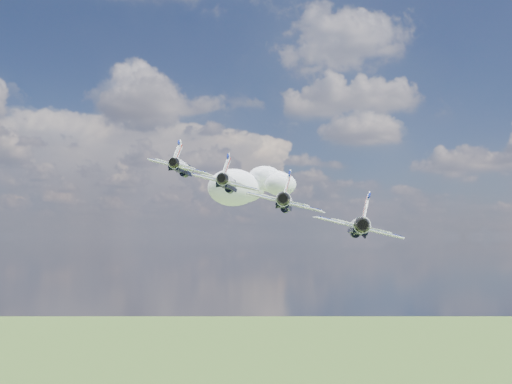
# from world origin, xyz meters

# --- Properties ---
(cloud_far) EXTENTS (54.07, 42.49, 21.24)m
(cloud_far) POSITION_xyz_m (8.38, 243.83, 172.44)
(cloud_far) COLOR white
(jet_0) EXTENTS (11.98, 15.68, 6.70)m
(jet_0) POSITION_xyz_m (-0.82, 5.25, 150.55)
(jet_0) COLOR white
(jet_1) EXTENTS (11.98, 15.68, 6.70)m
(jet_1) POSITION_xyz_m (7.43, -3.38, 147.14)
(jet_1) COLOR silver
(jet_2) EXTENTS (11.98, 15.68, 6.70)m
(jet_2) POSITION_xyz_m (15.67, -12.01, 143.73)
(jet_2) COLOR white
(jet_3) EXTENTS (11.98, 15.68, 6.70)m
(jet_3) POSITION_xyz_m (23.91, -20.63, 140.32)
(jet_3) COLOR white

